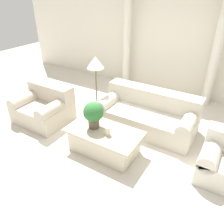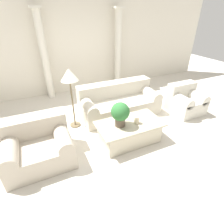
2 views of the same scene
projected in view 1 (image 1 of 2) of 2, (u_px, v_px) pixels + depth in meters
The scene contains 10 objects.
ground_plane at pixel (114, 134), 4.51m from camera, with size 16.00×16.00×0.00m, color silver.
wall_back at pixel (168, 33), 5.69m from camera, with size 10.00×0.06×3.20m.
sofa_long at pixel (147, 114), 4.60m from camera, with size 2.02×0.94×0.79m.
loveseat at pixel (44, 106), 4.85m from camera, with size 1.13×0.94×0.79m.
coffee_table at pixel (104, 141), 3.94m from camera, with size 1.33×0.73×0.45m.
potted_plant at pixel (93, 113), 3.80m from camera, with size 0.36×0.36×0.49m.
pillar_candle at pixel (108, 131), 3.70m from camera, with size 0.09×0.09×0.15m.
floor_lamp at pixel (96, 66), 4.64m from camera, with size 0.37×0.37×1.39m.
column_left at pixel (127, 42), 6.11m from camera, with size 0.30×0.30×2.52m.
column_right at pixel (216, 54), 5.04m from camera, with size 0.30×0.30×2.52m.
Camera 1 is at (1.90, -3.14, 2.65)m, focal length 35.00 mm.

